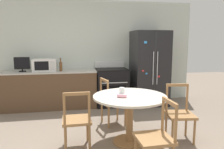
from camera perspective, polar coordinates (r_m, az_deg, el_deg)
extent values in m
plane|color=gray|center=(3.46, 0.40, -18.86)|extent=(14.00, 14.00, 0.00)
cube|color=silver|center=(5.70, -4.59, 5.72)|extent=(5.20, 0.10, 2.60)
cube|color=brown|center=(5.45, -15.81, -3.94)|extent=(2.18, 0.62, 0.86)
cube|color=#B7B2A8|center=(5.38, -16.01, 0.75)|extent=(2.20, 0.64, 0.03)
cube|color=black|center=(5.58, 9.71, 1.68)|extent=(0.85, 0.77, 1.85)
cube|color=#333333|center=(5.22, 11.17, 1.15)|extent=(0.01, 0.01, 1.77)
cylinder|color=silver|center=(5.19, 10.73, 1.62)|extent=(0.02, 0.02, 0.78)
cylinder|color=silver|center=(5.22, 11.75, 1.64)|extent=(0.02, 0.02, 0.78)
cube|color=#338CD8|center=(5.16, 8.99, 0.25)|extent=(0.04, 0.01, 0.04)
cube|color=#338CD8|center=(5.09, 8.74, 8.32)|extent=(0.07, 0.02, 0.05)
cube|color=red|center=(5.28, 12.13, -0.49)|extent=(0.05, 0.02, 0.04)
cube|color=red|center=(5.12, 8.10, 0.96)|extent=(0.05, 0.01, 0.04)
cube|color=black|center=(5.48, -0.09, -3.35)|extent=(0.77, 0.64, 0.90)
cube|color=black|center=(5.19, 0.55, -5.07)|extent=(0.55, 0.01, 0.40)
cylinder|color=silver|center=(5.11, 0.61, -2.19)|extent=(0.63, 0.02, 0.02)
cube|color=black|center=(5.40, -0.09, 1.42)|extent=(0.77, 0.64, 0.02)
cube|color=white|center=(5.67, -0.61, 2.70)|extent=(0.77, 0.06, 0.16)
cube|color=white|center=(5.35, -17.16, 2.40)|extent=(0.53, 0.36, 0.29)
cube|color=black|center=(5.18, -17.92, 2.16)|extent=(0.31, 0.01, 0.20)
cube|color=silver|center=(5.15, -15.27, 2.25)|extent=(0.11, 0.01, 0.21)
cylinder|color=black|center=(5.43, -22.33, 0.79)|extent=(0.16, 0.16, 0.02)
cylinder|color=black|center=(5.42, -22.35, 1.11)|extent=(0.03, 0.03, 0.04)
cube|color=black|center=(5.41, -22.45, 2.77)|extent=(0.34, 0.05, 0.28)
cylinder|color=brown|center=(5.28, -13.23, 2.06)|extent=(0.07, 0.07, 0.21)
cylinder|color=brown|center=(5.26, -13.29, 3.65)|extent=(0.03, 0.03, 0.08)
cylinder|color=#262626|center=(5.26, -13.31, 4.17)|extent=(0.03, 0.03, 0.01)
cylinder|color=beige|center=(3.41, 4.67, -5.77)|extent=(1.14, 1.14, 0.03)
cylinder|color=#9E7042|center=(3.52, 4.59, -11.61)|extent=(0.11, 0.11, 0.71)
cylinder|color=#9E7042|center=(3.67, 4.52, -16.98)|extent=(0.52, 0.52, 0.03)
cube|color=#9E7042|center=(4.24, 0.35, -7.28)|extent=(0.51, 0.51, 0.04)
cylinder|color=#9E7042|center=(4.53, 1.44, -9.22)|extent=(0.04, 0.04, 0.41)
cylinder|color=#9E7042|center=(4.23, 3.49, -10.52)|extent=(0.04, 0.04, 0.41)
cylinder|color=#9E7042|center=(4.39, -2.67, -9.78)|extent=(0.04, 0.04, 0.41)
cylinder|color=#9E7042|center=(4.09, -0.86, -11.20)|extent=(0.04, 0.04, 0.41)
cylinder|color=#9E7042|center=(4.26, -2.93, -3.81)|extent=(0.04, 0.04, 0.45)
cylinder|color=#9E7042|center=(3.95, -1.10, -4.82)|extent=(0.04, 0.04, 0.45)
cube|color=#9E7042|center=(4.06, -2.07, -1.48)|extent=(0.12, 0.34, 0.04)
cube|color=#9E7042|center=(2.81, 10.88, -16.10)|extent=(0.43, 0.43, 0.04)
cylinder|color=#9E7042|center=(3.12, 12.53, -18.16)|extent=(0.04, 0.04, 0.41)
cylinder|color=#9E7042|center=(2.65, 16.37, -12.14)|extent=(0.04, 0.04, 0.45)
cylinder|color=#9E7042|center=(2.94, 13.14, -9.91)|extent=(0.04, 0.04, 0.45)
cube|color=#9E7042|center=(2.73, 14.83, -6.92)|extent=(0.05, 0.35, 0.04)
cube|color=#9E7042|center=(3.72, 17.40, -10.03)|extent=(0.47, 0.47, 0.04)
cylinder|color=#9E7042|center=(3.71, 20.73, -13.96)|extent=(0.04, 0.04, 0.41)
cylinder|color=#9E7042|center=(3.60, 15.51, -14.46)|extent=(0.04, 0.04, 0.41)
cylinder|color=#9E7042|center=(4.01, 18.77, -12.14)|extent=(0.04, 0.04, 0.41)
cylinder|color=#9E7042|center=(3.90, 13.93, -12.51)|extent=(0.04, 0.04, 0.41)
cylinder|color=#9E7042|center=(3.88, 19.03, -5.55)|extent=(0.04, 0.04, 0.45)
cylinder|color=#9E7042|center=(3.77, 14.13, -5.75)|extent=(0.04, 0.04, 0.45)
cube|color=#9E7042|center=(3.78, 16.75, -2.64)|extent=(0.35, 0.08, 0.04)
cube|color=#9E7042|center=(3.38, -9.20, -11.66)|extent=(0.43, 0.43, 0.04)
cylinder|color=#9E7042|center=(3.62, -12.03, -14.13)|extent=(0.04, 0.04, 0.41)
cylinder|color=#9E7042|center=(3.63, -6.43, -13.92)|extent=(0.04, 0.04, 0.41)
cylinder|color=#9E7042|center=(3.31, -12.07, -16.45)|extent=(0.04, 0.04, 0.41)
cylinder|color=#9E7042|center=(3.32, -5.88, -16.20)|extent=(0.04, 0.04, 0.41)
cylinder|color=#9E7042|center=(3.12, -12.36, -8.75)|extent=(0.04, 0.04, 0.45)
cylinder|color=#9E7042|center=(3.14, -5.98, -8.53)|extent=(0.04, 0.04, 0.45)
cube|color=#9E7042|center=(3.07, -9.26, -5.00)|extent=(0.35, 0.04, 0.04)
cylinder|color=silver|center=(3.55, 2.61, -4.13)|extent=(0.09, 0.09, 0.09)
cylinder|color=beige|center=(3.56, 2.61, -4.46)|extent=(0.08, 0.08, 0.05)
cylinder|color=pink|center=(3.27, 2.59, -5.62)|extent=(0.15, 0.10, 0.05)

